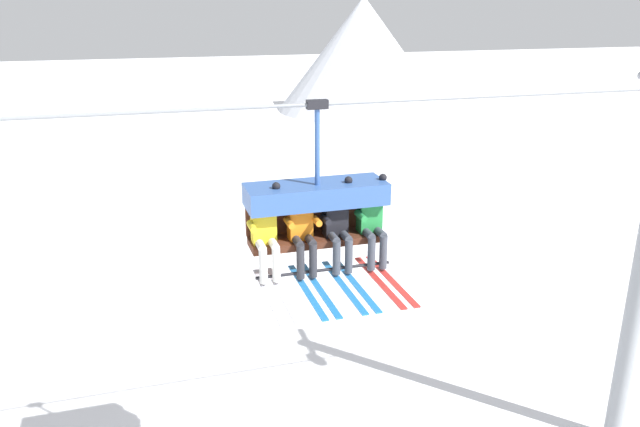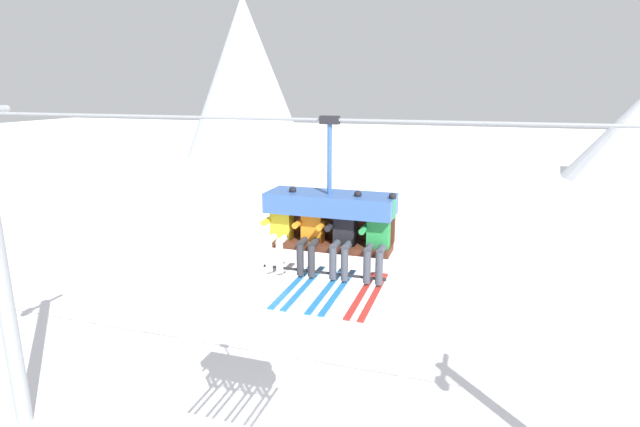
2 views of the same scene
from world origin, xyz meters
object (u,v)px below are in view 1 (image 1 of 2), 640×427
object	(u,v)px
chairlift_chair	(316,203)
skier_green	(373,222)
skier_black	(338,225)
skier_yellow	(266,233)
skier_orange	(302,231)

from	to	relation	value
chairlift_chair	skier_green	xyz separation A→B (m)	(0.77, -0.21, -0.27)
chairlift_chair	skier_black	xyz separation A→B (m)	(0.26, -0.21, -0.27)
chairlift_chair	skier_yellow	size ratio (longest dim) A/B	1.35
chairlift_chair	skier_black	distance (m)	0.43
skier_orange	skier_green	distance (m)	1.02
skier_yellow	chairlift_chair	bearing A→B (deg)	15.74
chairlift_chair	skier_yellow	bearing A→B (deg)	-164.26
skier_black	skier_green	xyz separation A→B (m)	(0.51, 0.00, 0.00)
skier_yellow	skier_orange	xyz separation A→B (m)	(0.51, -0.01, -0.02)
skier_orange	skier_green	xyz separation A→B (m)	(1.02, 0.01, 0.02)
skier_orange	skier_black	bearing A→B (deg)	0.76
skier_black	skier_yellow	bearing A→B (deg)	180.00
skier_green	skier_orange	bearing A→B (deg)	-179.62
skier_black	skier_green	world-z (taller)	same
chairlift_chair	skier_orange	size ratio (longest dim) A/B	1.35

